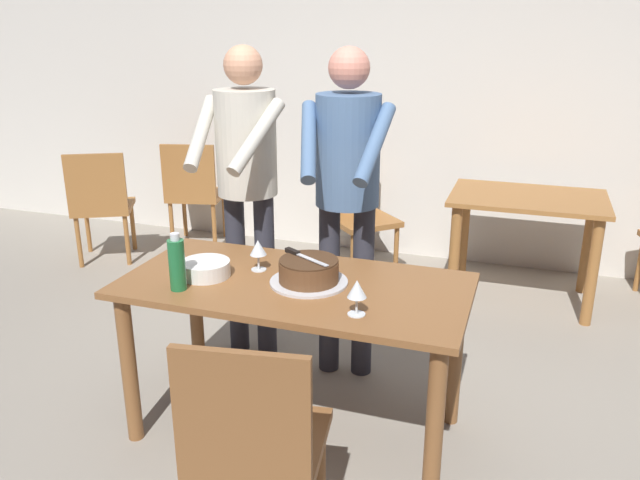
{
  "coord_description": "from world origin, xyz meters",
  "views": [
    {
      "loc": [
        0.93,
        -2.37,
        1.82
      ],
      "look_at": [
        0.06,
        0.16,
        0.9
      ],
      "focal_mm": 35.49,
      "sensor_mm": 36.0,
      "label": 1
    }
  ],
  "objects": [
    {
      "name": "ground_plane",
      "position": [
        0.0,
        0.0,
        0.0
      ],
      "size": [
        14.0,
        14.0,
        0.0
      ],
      "primitive_type": "plane",
      "color": "gray"
    },
    {
      "name": "back_wall",
      "position": [
        0.0,
        2.6,
        1.35
      ],
      "size": [
        10.0,
        0.12,
        2.7
      ],
      "primitive_type": "cube",
      "color": "silver",
      "rests_on": "ground_plane"
    },
    {
      "name": "main_dining_table",
      "position": [
        0.0,
        0.0,
        0.63
      ],
      "size": [
        1.51,
        0.75,
        0.75
      ],
      "color": "brown",
      "rests_on": "ground_plane"
    },
    {
      "name": "cake_on_platter",
      "position": [
        0.06,
        0.01,
        0.8
      ],
      "size": [
        0.34,
        0.34,
        0.11
      ],
      "color": "silver",
      "rests_on": "main_dining_table"
    },
    {
      "name": "cake_knife",
      "position": [
        0.0,
        0.05,
        0.87
      ],
      "size": [
        0.25,
        0.15,
        0.02
      ],
      "color": "silver",
      "rests_on": "cake_on_platter"
    },
    {
      "name": "plate_stack",
      "position": [
        -0.4,
        -0.06,
        0.79
      ],
      "size": [
        0.22,
        0.22,
        0.07
      ],
      "color": "white",
      "rests_on": "main_dining_table"
    },
    {
      "name": "wine_glass_near",
      "position": [
        -0.21,
        0.09,
        0.85
      ],
      "size": [
        0.08,
        0.08,
        0.14
      ],
      "color": "silver",
      "rests_on": "main_dining_table"
    },
    {
      "name": "wine_glass_far",
      "position": [
        0.34,
        -0.22,
        0.85
      ],
      "size": [
        0.08,
        0.08,
        0.14
      ],
      "color": "silver",
      "rests_on": "main_dining_table"
    },
    {
      "name": "water_bottle",
      "position": [
        -0.44,
        -0.23,
        0.86
      ],
      "size": [
        0.07,
        0.07,
        0.25
      ],
      "color": "#1E6B38",
      "rests_on": "main_dining_table"
    },
    {
      "name": "person_cutting_cake",
      "position": [
        0.06,
        0.59,
        1.08
      ],
      "size": [
        0.46,
        0.57,
        1.72
      ],
      "color": "#2D2D38",
      "rests_on": "ground_plane"
    },
    {
      "name": "person_standing_beside",
      "position": [
        -0.51,
        0.62,
        1.08
      ],
      "size": [
        0.47,
        0.56,
        1.72
      ],
      "color": "#2D2D38",
      "rests_on": "ground_plane"
    },
    {
      "name": "chair_near_side",
      "position": [
        0.14,
        -0.75,
        0.49
      ],
      "size": [
        0.5,
        0.5,
        0.9
      ],
      "color": "brown",
      "rests_on": "ground_plane"
    },
    {
      "name": "background_table",
      "position": [
        0.93,
        1.9,
        0.58
      ],
      "size": [
        1.0,
        0.7,
        0.74
      ],
      "color": "#9E6633",
      "rests_on": "ground_plane"
    },
    {
      "name": "background_chair_0",
      "position": [
        -0.27,
        2.04,
        0.49
      ],
      "size": [
        0.62,
        0.62,
        0.9
      ],
      "color": "#9E6633",
      "rests_on": "ground_plane"
    },
    {
      "name": "background_chair_1",
      "position": [
        -1.74,
        2.17,
        0.49
      ],
      "size": [
        0.53,
        0.53,
        0.9
      ],
      "color": "#9E6633",
      "rests_on": "ground_plane"
    },
    {
      "name": "background_chair_3",
      "position": [
        -2.24,
        1.6,
        0.49
      ],
      "size": [
        0.59,
        0.59,
        0.9
      ],
      "color": "#9E6633",
      "rests_on": "ground_plane"
    }
  ]
}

